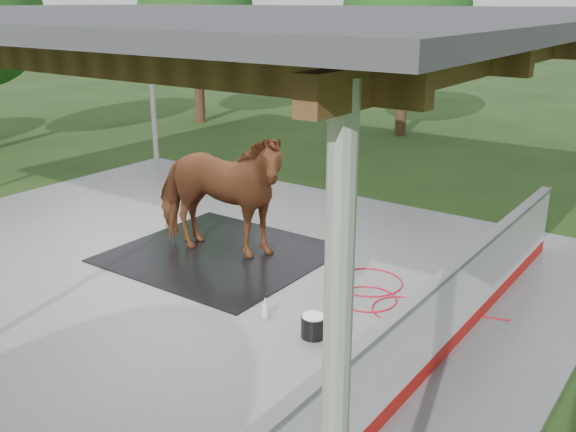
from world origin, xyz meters
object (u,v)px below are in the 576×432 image
Objects in this scene: handler at (339,245)px; dasher_board at (454,306)px; horse at (218,193)px; wash_bucket at (313,326)px.

dasher_board is at bearing 60.03° from handler.
wash_bucket is at bearing -130.40° from horse.
dasher_board is at bearing 28.67° from wash_bucket.
dasher_board is 1.80m from wash_bucket.
handler is (2.43, -0.11, -0.34)m from horse.
dasher_board is 24.45× the size of wash_bucket.
horse is at bearing 172.34° from dasher_board.
wash_bucket is (0.43, -1.32, -0.61)m from handler.
horse is at bearing 153.40° from wash_bucket.
horse is at bearing -108.95° from handler.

